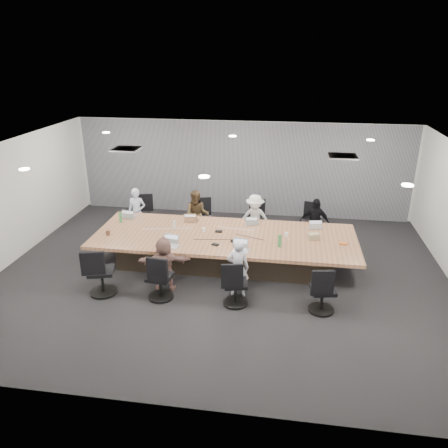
# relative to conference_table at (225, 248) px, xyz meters

# --- Properties ---
(floor) EXTENTS (10.00, 8.00, 0.00)m
(floor) POSITION_rel_conference_table_xyz_m (0.00, -0.50, -0.40)
(floor) COLOR black
(floor) RESTS_ON ground
(ceiling) EXTENTS (10.00, 8.00, 0.00)m
(ceiling) POSITION_rel_conference_table_xyz_m (0.00, -0.50, 2.40)
(ceiling) COLOR white
(ceiling) RESTS_ON wall_back
(wall_back) EXTENTS (10.00, 0.00, 2.80)m
(wall_back) POSITION_rel_conference_table_xyz_m (0.00, 3.50, 1.00)
(wall_back) COLOR beige
(wall_back) RESTS_ON ground
(wall_front) EXTENTS (10.00, 0.00, 2.80)m
(wall_front) POSITION_rel_conference_table_xyz_m (0.00, -4.50, 1.00)
(wall_front) COLOR beige
(wall_front) RESTS_ON ground
(wall_left) EXTENTS (0.00, 8.00, 2.80)m
(wall_left) POSITION_rel_conference_table_xyz_m (-5.00, -0.50, 1.00)
(wall_left) COLOR beige
(wall_left) RESTS_ON ground
(curtain) EXTENTS (9.80, 0.04, 2.80)m
(curtain) POSITION_rel_conference_table_xyz_m (0.00, 3.42, 1.00)
(curtain) COLOR gray
(curtain) RESTS_ON ground
(conference_table) EXTENTS (6.00, 2.20, 0.74)m
(conference_table) POSITION_rel_conference_table_xyz_m (0.00, 0.00, 0.00)
(conference_table) COLOR #342A1F
(conference_table) RESTS_ON ground
(chair_0) EXTENTS (0.64, 0.64, 0.78)m
(chair_0) POSITION_rel_conference_table_xyz_m (-2.58, 1.70, -0.01)
(chair_0) COLOR black
(chair_0) RESTS_ON ground
(chair_1) EXTENTS (0.64, 0.64, 0.74)m
(chair_1) POSITION_rel_conference_table_xyz_m (-0.93, 1.70, -0.03)
(chair_1) COLOR black
(chair_1) RESTS_ON ground
(chair_2) EXTENTS (0.57, 0.57, 0.80)m
(chair_2) POSITION_rel_conference_table_xyz_m (0.58, 1.70, -0.00)
(chair_2) COLOR black
(chair_2) RESTS_ON ground
(chair_3) EXTENTS (0.64, 0.64, 0.78)m
(chair_3) POSITION_rel_conference_table_xyz_m (2.10, 1.70, -0.01)
(chair_3) COLOR black
(chair_3) RESTS_ON ground
(chair_4) EXTENTS (0.72, 0.72, 0.87)m
(chair_4) POSITION_rel_conference_table_xyz_m (-2.29, -1.70, 0.03)
(chair_4) COLOR black
(chair_4) RESTS_ON ground
(chair_5) EXTENTS (0.61, 0.61, 0.80)m
(chair_5) POSITION_rel_conference_table_xyz_m (-1.06, -1.70, 0.00)
(chair_5) COLOR black
(chair_5) RESTS_ON ground
(chair_6) EXTENTS (0.61, 0.61, 0.78)m
(chair_6) POSITION_rel_conference_table_xyz_m (0.47, -1.70, -0.01)
(chair_6) COLOR black
(chair_6) RESTS_ON ground
(chair_7) EXTENTS (0.61, 0.61, 0.78)m
(chair_7) POSITION_rel_conference_table_xyz_m (2.14, -1.70, -0.01)
(chair_7) COLOR black
(chair_7) RESTS_ON ground
(person_0) EXTENTS (0.49, 0.33, 1.31)m
(person_0) POSITION_rel_conference_table_xyz_m (-2.58, 1.35, 0.25)
(person_0) COLOR silver
(person_0) RESTS_ON ground
(laptop_0) EXTENTS (0.36, 0.28, 0.02)m
(laptop_0) POSITION_rel_conference_table_xyz_m (-2.58, 0.80, 0.35)
(laptop_0) COLOR #B2B2B7
(laptop_0) RESTS_ON conference_table
(person_1) EXTENTS (0.68, 0.54, 1.33)m
(person_1) POSITION_rel_conference_table_xyz_m (-0.93, 1.35, 0.26)
(person_1) COLOR #453521
(person_1) RESTS_ON ground
(laptop_1) EXTENTS (0.33, 0.25, 0.02)m
(laptop_1) POSITION_rel_conference_table_xyz_m (-0.93, 0.80, 0.35)
(laptop_1) COLOR #8C6647
(laptop_1) RESTS_ON conference_table
(person_2) EXTENTS (0.90, 0.61, 1.29)m
(person_2) POSITION_rel_conference_table_xyz_m (0.58, 1.35, 0.25)
(person_2) COLOR silver
(person_2) RESTS_ON ground
(laptop_2) EXTENTS (0.33, 0.26, 0.02)m
(laptop_2) POSITION_rel_conference_table_xyz_m (0.58, 0.80, 0.35)
(laptop_2) COLOR #B2B2B7
(laptop_2) RESTS_ON conference_table
(person_3) EXTENTS (0.79, 0.44, 1.28)m
(person_3) POSITION_rel_conference_table_xyz_m (2.10, 1.35, 0.24)
(person_3) COLOR black
(person_3) RESTS_ON ground
(laptop_3) EXTENTS (0.33, 0.25, 0.02)m
(laptop_3) POSITION_rel_conference_table_xyz_m (2.10, 0.80, 0.35)
(laptop_3) COLOR #B2B2B7
(laptop_3) RESTS_ON conference_table
(person_5) EXTENTS (1.15, 0.58, 1.18)m
(person_5) POSITION_rel_conference_table_xyz_m (-1.06, -1.35, 0.19)
(person_5) COLOR #7E5952
(person_5) RESTS_ON ground
(laptop_5) EXTENTS (0.37, 0.29, 0.02)m
(laptop_5) POSITION_rel_conference_table_xyz_m (-1.06, -0.80, 0.35)
(laptop_5) COLOR #B2B2B7
(laptop_5) RESTS_ON conference_table
(person_6) EXTENTS (0.47, 0.32, 1.24)m
(person_6) POSITION_rel_conference_table_xyz_m (0.47, -1.35, 0.22)
(person_6) COLOR #B8B9CA
(person_6) RESTS_ON ground
(laptop_6) EXTENTS (0.38, 0.29, 0.02)m
(laptop_6) POSITION_rel_conference_table_xyz_m (0.47, -0.80, 0.35)
(laptop_6) COLOR #B2B2B7
(laptop_6) RESTS_ON conference_table
(bottle_green_left) EXTENTS (0.09, 0.09, 0.26)m
(bottle_green_left) POSITION_rel_conference_table_xyz_m (-2.65, 0.39, 0.47)
(bottle_green_left) COLOR #317A3E
(bottle_green_left) RESTS_ON conference_table
(bottle_green_right) EXTENTS (0.10, 0.10, 0.27)m
(bottle_green_right) POSITION_rel_conference_table_xyz_m (1.27, -0.46, 0.47)
(bottle_green_right) COLOR #317A3E
(bottle_green_right) RESTS_ON conference_table
(bottle_clear) EXTENTS (0.08, 0.08, 0.21)m
(bottle_clear) POSITION_rel_conference_table_xyz_m (-1.24, 0.19, 0.44)
(bottle_clear) COLOR silver
(bottle_clear) RESTS_ON conference_table
(cup_white_far) EXTENTS (0.09, 0.09, 0.10)m
(cup_white_far) POSITION_rel_conference_table_xyz_m (-0.51, 0.12, 0.39)
(cup_white_far) COLOR white
(cup_white_far) RESTS_ON conference_table
(cup_white_near) EXTENTS (0.10, 0.10, 0.10)m
(cup_white_near) POSITION_rel_conference_table_xyz_m (1.41, 0.11, 0.39)
(cup_white_near) COLOR white
(cup_white_near) RESTS_ON conference_table
(mug_brown) EXTENTS (0.10, 0.10, 0.12)m
(mug_brown) POSITION_rel_conference_table_xyz_m (-2.65, -0.40, 0.40)
(mug_brown) COLOR brown
(mug_brown) RESTS_ON conference_table
(mic_left) EXTENTS (0.17, 0.15, 0.03)m
(mic_left) POSITION_rel_conference_table_xyz_m (-0.12, -0.59, 0.35)
(mic_left) COLOR black
(mic_left) RESTS_ON conference_table
(mic_right) EXTENTS (0.16, 0.11, 0.03)m
(mic_right) POSITION_rel_conference_table_xyz_m (-0.16, 0.15, 0.35)
(mic_right) COLOR black
(mic_right) RESTS_ON conference_table
(stapler) EXTENTS (0.17, 0.09, 0.06)m
(stapler) POSITION_rel_conference_table_xyz_m (0.27, -0.36, 0.37)
(stapler) COLOR black
(stapler) RESTS_ON conference_table
(canvas_bag) EXTENTS (0.28, 0.23, 0.13)m
(canvas_bag) POSITION_rel_conference_table_xyz_m (2.01, 0.07, 0.40)
(canvas_bag) COLOR tan
(canvas_bag) RESTS_ON conference_table
(snack_packet) EXTENTS (0.17, 0.11, 0.04)m
(snack_packet) POSITION_rel_conference_table_xyz_m (2.65, -0.11, 0.36)
(snack_packet) COLOR orange
(snack_packet) RESTS_ON conference_table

